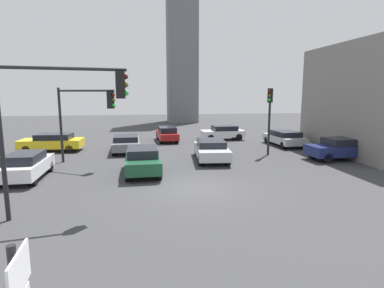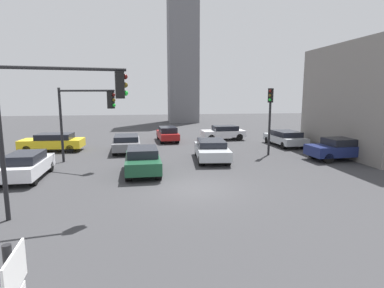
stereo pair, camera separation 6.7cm
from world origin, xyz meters
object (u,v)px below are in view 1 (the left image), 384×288
at_px(car_4, 52,142).
at_px(car_6, 143,160).
at_px(traffic_light_0, 61,106).
at_px(car_7, 285,138).
at_px(car_2, 27,165).
at_px(car_1, 211,149).
at_px(car_3, 341,148).
at_px(car_8, 167,134).
at_px(car_0, 223,132).
at_px(traffic_light_2, 85,109).
at_px(traffic_light_1, 270,109).
at_px(car_5, 126,143).

height_order(car_4, car_6, car_6).
bearing_deg(traffic_light_0, car_7, 32.48).
bearing_deg(car_2, car_1, -74.06).
relative_size(car_3, car_4, 0.97).
bearing_deg(traffic_light_0, car_3, 15.10).
bearing_deg(car_8, car_0, -92.32).
bearing_deg(car_4, car_2, 99.77).
xyz_separation_m(traffic_light_2, car_7, (15.42, 4.84, -2.82)).
height_order(traffic_light_1, car_8, traffic_light_1).
height_order(car_3, car_6, car_3).
relative_size(traffic_light_2, car_1, 1.01).
xyz_separation_m(car_3, car_6, (-13.25, -1.66, -0.02)).
bearing_deg(car_1, car_8, -159.89).
distance_m(car_1, car_2, 11.00).
bearing_deg(car_0, car_6, 54.23).
relative_size(traffic_light_2, car_8, 1.13).
bearing_deg(car_7, car_1, 119.68).
relative_size(traffic_light_0, car_4, 1.19).
height_order(car_1, car_8, car_8).
bearing_deg(car_3, car_4, -20.61).
relative_size(car_1, car_8, 1.12).
distance_m(traffic_light_0, car_7, 20.07).
bearing_deg(car_8, traffic_light_1, -141.97).
bearing_deg(car_1, traffic_light_2, -83.63).
height_order(traffic_light_1, car_6, traffic_light_1).
bearing_deg(car_3, traffic_light_1, -31.89).
xyz_separation_m(car_1, car_3, (8.69, -1.24, 0.06)).
relative_size(traffic_light_0, car_6, 1.35).
relative_size(car_6, car_7, 0.91).
distance_m(traffic_light_1, car_3, 5.46).
bearing_deg(traffic_light_1, car_4, -68.00).
bearing_deg(car_6, car_2, -89.34).
distance_m(traffic_light_1, car_8, 10.56).
relative_size(traffic_light_0, car_7, 1.22).
bearing_deg(car_8, car_7, -115.95).
xyz_separation_m(car_0, car_5, (-8.91, -4.83, -0.03)).
bearing_deg(car_4, car_1, 159.55).
bearing_deg(car_4, car_8, -154.95).
bearing_deg(car_4, traffic_light_1, 169.26).
height_order(car_1, car_3, car_3).
bearing_deg(car_2, car_8, -35.41).
relative_size(car_0, car_1, 0.87).
relative_size(traffic_light_1, car_4, 1.02).
relative_size(traffic_light_1, car_1, 1.01).
bearing_deg(car_3, car_6, 3.85).
distance_m(car_1, car_6, 5.40).
xyz_separation_m(traffic_light_0, traffic_light_1, (11.81, 9.54, -0.65)).
bearing_deg(car_6, traffic_light_1, 112.24).
xyz_separation_m(car_1, car_5, (-5.82, 4.00, -0.02)).
xyz_separation_m(traffic_light_2, car_4, (-3.51, 5.20, -2.78)).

